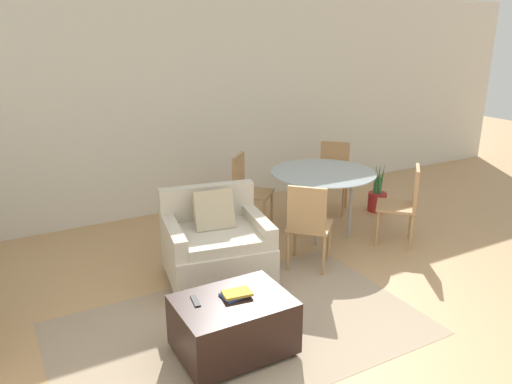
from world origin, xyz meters
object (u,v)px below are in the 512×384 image
Objects in this scene: armchair at (216,245)px; ottoman at (233,324)px; book_stack at (236,294)px; dining_chair_near_right at (405,200)px; dining_chair_far_right at (333,172)px; potted_plant_small at (377,197)px; dining_chair_near_left at (308,221)px; dining_chair_far_left at (247,186)px; dining_table at (323,178)px; tv_remote_primary at (195,301)px.

armchair reaches higher than ottoman.
dining_chair_near_right is at bearing 18.43° from book_stack.
potted_plant_small is at bearing -35.97° from dining_chair_far_right.
dining_chair_near_left and dining_chair_near_right have the same top height.
dining_chair_far_left reaches higher than potted_plant_small.
dining_chair_near_right is at bearing 0.00° from dining_chair_near_left.
book_stack is 0.25× the size of dining_chair_far_left.
dining_table is 0.93m from dining_chair_far_left.
armchair is 1.19m from ottoman.
armchair is at bearing -165.54° from potted_plant_small.
potted_plant_small is at bearing 30.79° from ottoman.
armchair is 1.15m from book_stack.
tv_remote_primary is 2.59m from dining_table.
ottoman is 5.01× the size of tv_remote_primary.
dining_chair_near_right is at bearing -45.00° from dining_table.
dining_chair_far_left is (1.26, 2.16, 0.27)m from ottoman.
ottoman is at bearing -145.47° from dining_chair_near_left.
armchair is 6.46× the size of tv_remote_primary.
armchair is 1.37m from dining_chair_far_left.
book_stack is at bearing 36.61° from ottoman.
dining_chair_far_right is at bearing 36.24° from tv_remote_primary.
dining_chair_far_left is at bearing 135.00° from dining_table.
book_stack is at bearing -161.57° from dining_chair_near_right.
dining_chair_far_right is (0.00, 1.30, 0.00)m from dining_chair_near_right.
dining_chair_near_left is at bearing 34.53° from ottoman.
dining_chair_far_left is at bearing 49.66° from armchair.
book_stack is at bearing -145.54° from dining_chair_near_left.
dining_table is 0.93m from dining_chair_near_left.
tv_remote_primary is (-0.63, -1.02, 0.10)m from armchair.
tv_remote_primary is 2.55m from dining_chair_far_left.
dining_chair_far_left is at bearing 180.00° from dining_chair_far_right.
dining_chair_far_right is at bearing 144.03° from potted_plant_small.
potted_plant_small is at bearing 27.39° from tv_remote_primary.
armchair is 1.19× the size of dining_chair_near_right.
dining_chair_near_left is 2.04m from potted_plant_small.
dining_chair_near_left is at bearing -135.00° from dining_table.
ottoman is 3.67× the size of book_stack.
armchair is 0.93m from dining_chair_near_left.
dining_chair_near_right is at bearing -6.76° from armchair.
dining_chair_far_left is at bearing 90.00° from dining_chair_near_left.
dining_chair_far_left reaches higher than dining_table.
ottoman is 0.23m from book_stack.
dining_table reaches higher than tv_remote_primary.
dining_chair_far_left is at bearing 53.69° from tv_remote_primary.
ottoman is 0.70× the size of dining_table.
book_stack is at bearing -139.71° from dining_chair_far_right.
dining_chair_far_left reaches higher than book_stack.
armchair is 1.20m from tv_remote_primary.
tv_remote_primary is 1.69m from dining_chair_near_left.
ottoman is at bearing -143.39° from book_stack.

